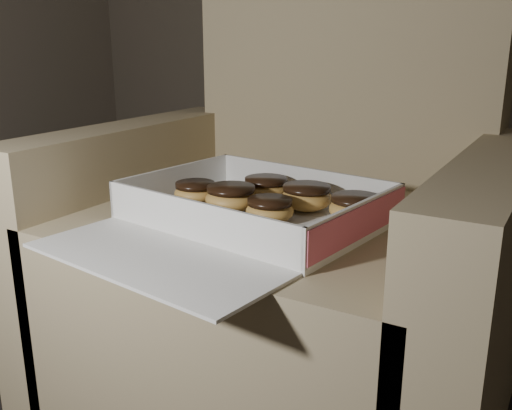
% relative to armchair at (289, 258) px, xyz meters
% --- Properties ---
extents(armchair, '(0.83, 0.70, 0.86)m').
position_rel_armchair_xyz_m(armchair, '(0.00, 0.00, 0.00)').
color(armchair, '#94835E').
rests_on(armchair, floor).
extents(bakery_box, '(0.46, 0.52, 0.07)m').
position_rel_armchair_xyz_m(bakery_box, '(-0.00, -0.17, 0.13)').
color(bakery_box, silver).
rests_on(bakery_box, armchair).
extents(donut_a, '(0.08, 0.08, 0.04)m').
position_rel_armchair_xyz_m(donut_a, '(-0.14, -0.12, 0.14)').
color(donut_a, gold).
rests_on(donut_a, bakery_box).
extents(donut_b, '(0.08, 0.08, 0.04)m').
position_rel_armchair_xyz_m(donut_b, '(0.04, -0.15, 0.14)').
color(donut_b, gold).
rests_on(donut_b, bakery_box).
extents(donut_c, '(0.09, 0.09, 0.04)m').
position_rel_armchair_xyz_m(donut_c, '(-0.03, -0.03, 0.15)').
color(donut_c, gold).
rests_on(donut_c, bakery_box).
extents(donut_d, '(0.09, 0.09, 0.04)m').
position_rel_armchair_xyz_m(donut_d, '(0.16, -0.07, 0.15)').
color(donut_d, gold).
rests_on(donut_d, bakery_box).
extents(donut_e, '(0.09, 0.09, 0.05)m').
position_rel_armchair_xyz_m(donut_e, '(-0.05, -0.13, 0.15)').
color(donut_e, gold).
rests_on(donut_e, bakery_box).
extents(donut_f, '(0.09, 0.09, 0.04)m').
position_rel_armchair_xyz_m(donut_f, '(0.06, -0.05, 0.15)').
color(donut_f, gold).
rests_on(donut_f, bakery_box).
extents(crumb_a, '(0.01, 0.01, 0.00)m').
position_rel_armchair_xyz_m(crumb_a, '(-0.03, -0.24, 0.12)').
color(crumb_a, black).
rests_on(crumb_a, bakery_box).
extents(crumb_b, '(0.01, 0.01, 0.00)m').
position_rel_armchair_xyz_m(crumb_b, '(0.17, -0.18, 0.12)').
color(crumb_b, black).
rests_on(crumb_b, bakery_box).
extents(crumb_c, '(0.01, 0.01, 0.00)m').
position_rel_armchair_xyz_m(crumb_c, '(0.09, -0.21, 0.12)').
color(crumb_c, black).
rests_on(crumb_c, bakery_box).
extents(crumb_d, '(0.01, 0.01, 0.00)m').
position_rel_armchair_xyz_m(crumb_d, '(-0.08, -0.18, 0.12)').
color(crumb_d, black).
rests_on(crumb_d, bakery_box).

